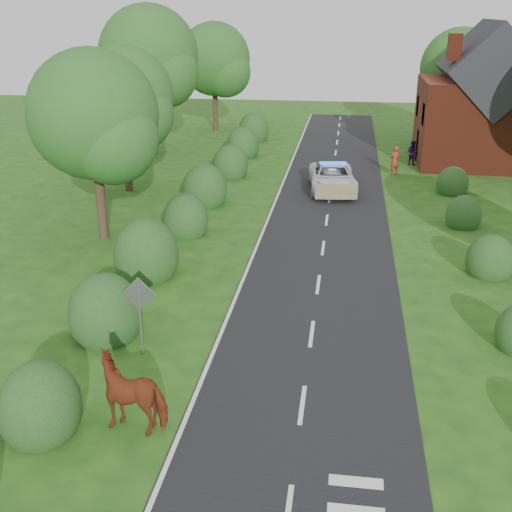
% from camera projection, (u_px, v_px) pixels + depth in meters
% --- Properties ---
extents(ground, '(120.00, 120.00, 0.00)m').
position_uv_depth(ground, '(302.00, 405.00, 16.95)').
color(ground, '#1E4917').
extents(road, '(6.00, 70.00, 0.02)m').
position_uv_depth(road, '(326.00, 227.00, 30.79)').
color(road, black).
rests_on(road, ground).
extents(road_markings, '(4.96, 70.00, 0.01)m').
position_uv_depth(road_markings, '(289.00, 239.00, 29.08)').
color(road_markings, white).
rests_on(road_markings, road).
extents(hedgerow_left, '(2.75, 50.41, 3.00)m').
position_uv_depth(hedgerow_left, '(176.00, 228.00, 28.34)').
color(hedgerow_left, '#1B3D19').
rests_on(hedgerow_left, ground).
extents(hedgerow_right, '(2.10, 45.78, 2.10)m').
position_uv_depth(hedgerow_right, '(484.00, 250.00, 26.22)').
color(hedgerow_right, '#1B3D19').
rests_on(hedgerow_right, ground).
extents(tree_left_a, '(5.74, 5.60, 8.38)m').
position_uv_depth(tree_left_a, '(98.00, 121.00, 27.26)').
color(tree_left_a, '#332316').
rests_on(tree_left_a, ground).
extents(tree_left_b, '(5.74, 5.60, 8.07)m').
position_uv_depth(tree_left_b, '(126.00, 102.00, 34.95)').
color(tree_left_b, '#332316').
rests_on(tree_left_b, ground).
extents(tree_left_c, '(6.97, 6.80, 10.22)m').
position_uv_depth(tree_left_c, '(152.00, 60.00, 43.81)').
color(tree_left_c, '#332316').
rests_on(tree_left_c, ground).
extents(tree_left_d, '(6.15, 6.00, 8.89)m').
position_uv_depth(tree_left_d, '(217.00, 62.00, 53.06)').
color(tree_left_d, '#332316').
rests_on(tree_left_d, ground).
extents(tree_right_c, '(6.15, 6.00, 8.58)m').
position_uv_depth(tree_right_c, '(463.00, 71.00, 48.73)').
color(tree_right_c, '#332316').
rests_on(tree_right_c, ground).
extents(road_sign, '(1.06, 0.08, 2.53)m').
position_uv_depth(road_sign, '(139.00, 305.00, 18.86)').
color(road_sign, gray).
rests_on(road_sign, ground).
extents(house, '(8.00, 7.40, 9.17)m').
position_uv_depth(house, '(483.00, 107.00, 42.01)').
color(house, maroon).
rests_on(house, ground).
extents(cow, '(2.32, 1.34, 1.59)m').
position_uv_depth(cow, '(135.00, 395.00, 15.97)').
color(cow, maroon).
rests_on(cow, ground).
extents(police_van, '(3.10, 5.75, 1.67)m').
position_uv_depth(police_van, '(332.00, 178.00, 36.64)').
color(police_van, white).
rests_on(police_van, ground).
extents(pedestrian_red, '(0.80, 0.73, 1.83)m').
position_uv_depth(pedestrian_red, '(395.00, 161.00, 40.10)').
color(pedestrian_red, maroon).
rests_on(pedestrian_red, ground).
extents(pedestrian_purple, '(1.00, 0.98, 1.63)m').
position_uv_depth(pedestrian_purple, '(412.00, 153.00, 42.79)').
color(pedestrian_purple, '#2F1158').
rests_on(pedestrian_purple, ground).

